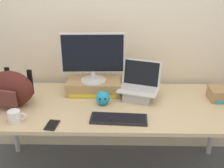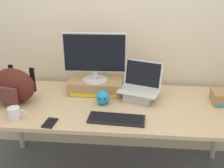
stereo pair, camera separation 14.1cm
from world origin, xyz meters
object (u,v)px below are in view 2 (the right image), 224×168
Objects in this scene: desktop_monitor at (95,57)px; external_keyboard at (116,119)px; open_laptop at (140,92)px; plush_toy at (103,98)px; messenger_backpack at (13,85)px; toner_box_yellow at (95,86)px; cell_phone at (50,123)px; coffee_mug at (14,113)px.

desktop_monitor is 1.25× the size of external_keyboard.
open_laptop is 0.32m from plush_toy.
messenger_backpack is at bearing -163.22° from desktop_monitor.
plush_toy is (0.09, -0.21, -0.00)m from toner_box_yellow.
plush_toy is (0.73, 0.01, -0.08)m from messenger_backpack.
plush_toy reaches higher than cell_phone.
open_laptop reaches higher than messenger_backpack.
external_keyboard reaches higher than cell_phone.
open_laptop is (0.39, -0.10, 0.01)m from toner_box_yellow.
messenger_backpack reaches higher than coffee_mug.
open_laptop is 1.00m from coffee_mug.
toner_box_yellow is 1.10× the size of external_keyboard.
toner_box_yellow is 0.88× the size of desktop_monitor.
plush_toy is at bearing 15.32° from messenger_backpack.
messenger_backpack is 0.52m from cell_phone.
messenger_backpack reaches higher than plush_toy.
external_keyboard is at bearing -62.41° from plush_toy.
messenger_backpack is (-0.64, -0.22, -0.19)m from desktop_monitor.
toner_box_yellow is 0.73m from coffee_mug.
open_laptop reaches higher than plush_toy.
desktop_monitor is at bearing -176.39° from open_laptop.
external_keyboard is at bearing -0.80° from messenger_backpack.
messenger_backpack is at bearing -155.57° from open_laptop.
cell_phone is at bearing -9.83° from coffee_mug.
coffee_mug is at bearing -155.67° from plush_toy.
external_keyboard is (0.22, -0.45, -0.32)m from desktop_monitor.
toner_box_yellow is 0.51m from external_keyboard.
cell_phone is (-0.47, -0.09, -0.01)m from external_keyboard.
toner_box_yellow is 0.60m from cell_phone.
messenger_backpack is at bearing 148.34° from cell_phone.
toner_box_yellow and plush_toy have the same top height.
desktop_monitor is at bearing 113.41° from plush_toy.
coffee_mug is at bearing -139.53° from desktop_monitor.
external_keyboard is 3.77× the size of plush_toy.
plush_toy is at bearing 121.10° from external_keyboard.
desktop_monitor reaches higher than messenger_backpack.
cell_phone is (0.28, -0.05, -0.04)m from coffee_mug.
desktop_monitor reaches higher than external_keyboard.
toner_box_yellow is at bearing 113.32° from plush_toy.
toner_box_yellow is 1.11× the size of messenger_backpack.
coffee_mug is at bearing -139.17° from open_laptop.
open_laptop is 1.03m from messenger_backpack.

